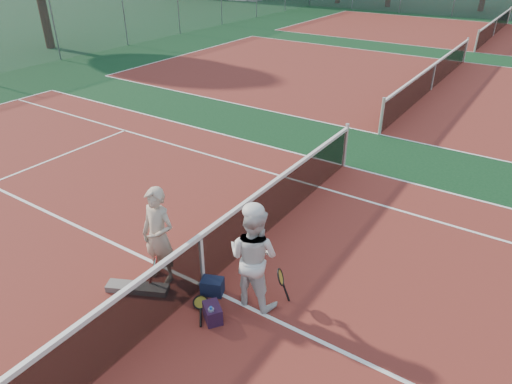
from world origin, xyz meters
TOP-DOWN VIEW (x-y plane):
  - ground at (0.00, 0.00)m, footprint 130.00×130.00m
  - court_main at (0.00, 0.00)m, footprint 23.77×10.97m
  - court_far_a at (0.00, 13.50)m, footprint 23.77×10.97m
  - court_far_b at (0.00, 27.00)m, footprint 23.77×10.97m
  - net_main at (0.00, 0.00)m, footprint 0.10×10.98m
  - net_far_a at (0.00, 13.50)m, footprint 0.10×10.98m
  - net_far_b at (0.00, 27.00)m, footprint 0.10×10.98m
  - fence_left at (-16.00, 6.75)m, footprint 0.06×54.50m
  - player_a at (-0.70, -0.19)m, footprint 0.63×0.43m
  - player_b at (0.85, 0.19)m, footprint 0.83×0.65m
  - racket_red at (-0.61, -0.43)m, footprint 0.34×0.34m
  - racket_black_held at (1.20, 0.42)m, footprint 0.30×0.33m
  - racket_spare at (0.24, -0.36)m, footprint 0.59×0.63m
  - sports_bag_navy at (0.22, -0.04)m, footprint 0.41×0.35m
  - sports_bag_purple at (0.59, -0.50)m, footprint 0.40×0.38m
  - net_cover_canvas at (-0.82, -0.66)m, footprint 1.00×0.65m
  - water_bottle at (0.64, -0.59)m, footprint 0.09×0.09m

SIDE VIEW (x-z plane):
  - ground at x=0.00m, z-range 0.00..0.00m
  - court_main at x=0.00m, z-range 0.00..0.01m
  - court_far_a at x=0.00m, z-range 0.00..0.01m
  - court_far_b at x=0.00m, z-range 0.00..0.01m
  - racket_spare at x=0.24m, z-range 0.00..0.09m
  - net_cover_canvas at x=-0.82m, z-range 0.00..0.11m
  - sports_bag_purple at x=0.59m, z-range 0.00..0.27m
  - sports_bag_navy at x=0.22m, z-range 0.00..0.27m
  - water_bottle at x=0.64m, z-range 0.00..0.30m
  - racket_black_held at x=1.20m, z-range 0.00..0.58m
  - racket_red at x=-0.61m, z-range 0.00..0.58m
  - net_main at x=0.00m, z-range 0.00..1.02m
  - net_far_a at x=0.00m, z-range 0.00..1.02m
  - net_far_b at x=0.00m, z-range 0.00..1.02m
  - player_b at x=0.85m, z-range 0.00..1.67m
  - player_a at x=-0.70m, z-range 0.00..1.67m
  - fence_left at x=-16.00m, z-range 0.00..3.00m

